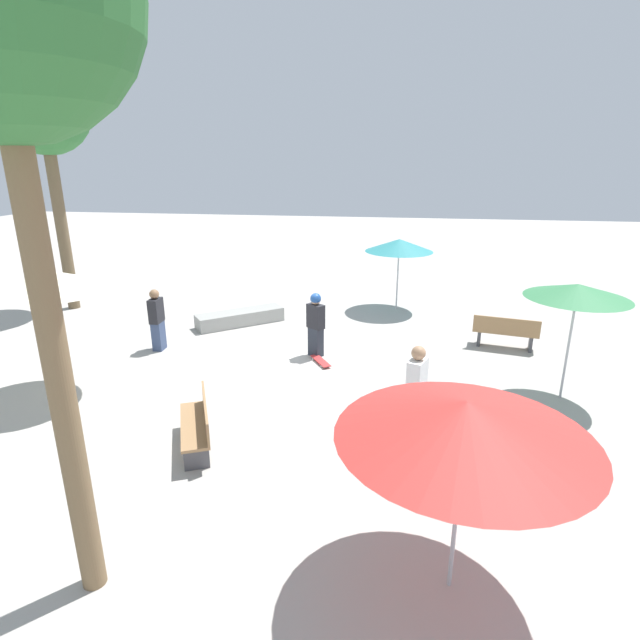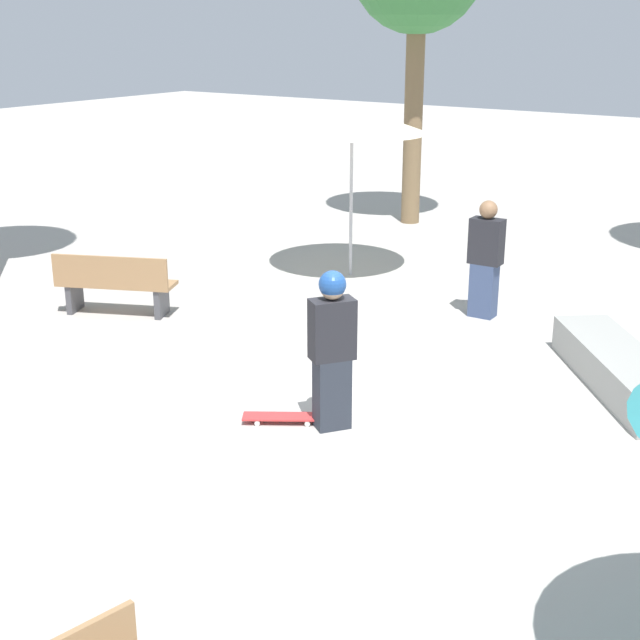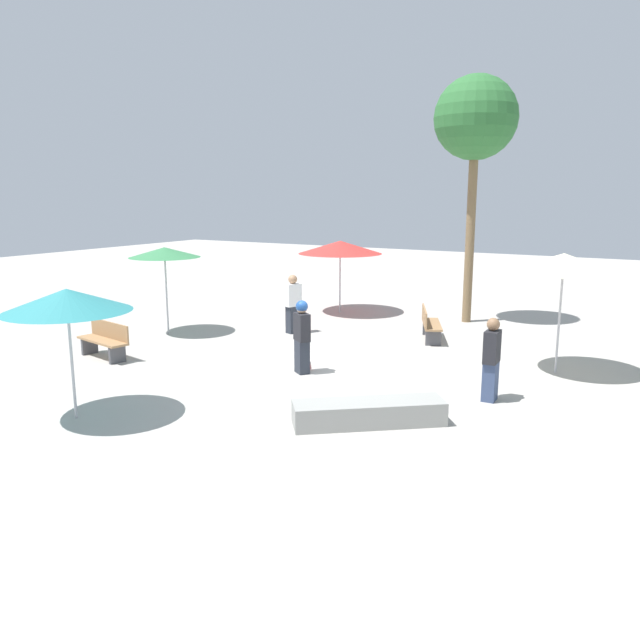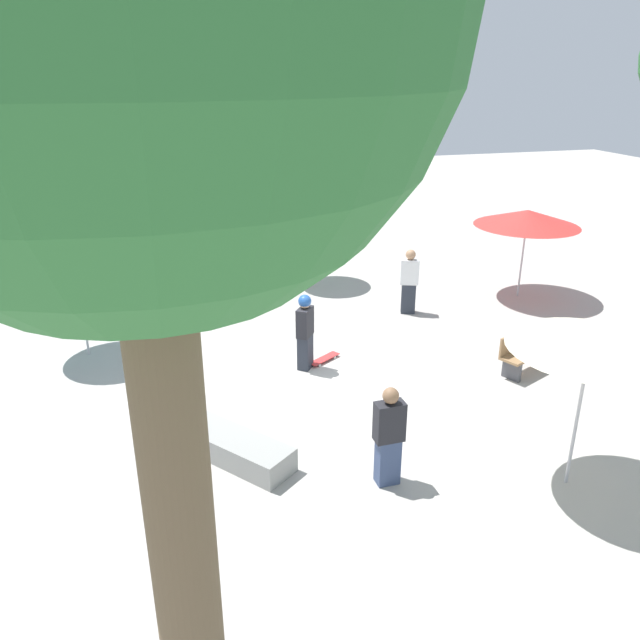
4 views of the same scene
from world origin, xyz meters
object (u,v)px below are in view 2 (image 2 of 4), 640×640
skater_main (332,345)px  concrete_ledge (620,370)px  shade_umbrella_cream (352,119)px  skateboard (283,417)px  bystander_far (485,260)px  bench_near (115,284)px

skater_main → concrete_ledge: (-2.05, -2.58, -0.66)m
skater_main → concrete_ledge: 3.36m
concrete_ledge → shade_umbrella_cream: shade_umbrella_cream is taller
shade_umbrella_cream → skateboard: bearing=115.2°
skateboard → concrete_ledge: size_ratio=0.32×
skateboard → bystander_far: 4.26m
skateboard → bystander_far: bystander_far is taller
shade_umbrella_cream → bystander_far: 3.12m
skater_main → bystander_far: 4.01m
skater_main → bench_near: bearing=-70.6°
skater_main → skateboard: skater_main is taller
concrete_ledge → bench_near: size_ratio=1.47×
shade_umbrella_cream → concrete_ledge: bearing=155.9°
bystander_far → concrete_ledge: bearing=146.4°
skater_main → bench_near: (4.34, -1.28, -0.43)m
skater_main → bystander_far: (0.21, -4.00, -0.07)m
bench_near → bystander_far: bearing=9.3°
concrete_ledge → bench_near: bench_near is taller
skateboard → bench_near: bearing=-53.6°
concrete_ledge → shade_umbrella_cream: 5.72m
skater_main → bench_near: skater_main is taller
skateboard → bystander_far: (-0.25, -4.19, 0.73)m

